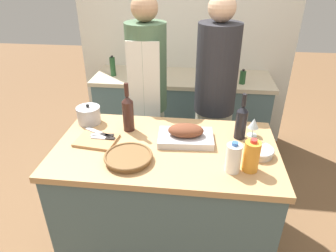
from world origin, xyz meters
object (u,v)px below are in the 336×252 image
Objects in this scene: wicker_basket at (128,157)px; condiment_bottle_short at (113,66)px; milk_jug at (233,158)px; condiment_bottle_extra at (243,77)px; mixing_bowl at (259,151)px; person_cook_aproned at (147,93)px; knife_chef at (100,133)px; wine_bottle_dark at (128,112)px; juice_jug at (251,156)px; stock_pot at (89,115)px; cutting_board at (97,140)px; roasting_pan at (186,135)px; wine_glass_left at (254,124)px; condiment_bottle_tall at (235,69)px; wine_bottle_green at (241,121)px; knife_paring at (104,138)px; knife_bread at (103,135)px; person_cook_guest at (215,95)px.

wicker_basket is 1.34× the size of condiment_bottle_short.
milk_jug is 1.27× the size of condiment_bottle_extra.
person_cook_aproned is at bearing 136.52° from mixing_bowl.
knife_chef is at bearing -131.22° from condiment_bottle_extra.
mixing_bowl is 0.50× the size of wine_bottle_dark.
juice_jug is at bearing -15.49° from knife_chef.
stock_pot is 0.59m from person_cook_aproned.
condiment_bottle_short is at bearing 108.88° from wicker_basket.
cutting_board is 1.38× the size of juice_jug.
milk_jug is 1.49m from condiment_bottle_extra.
wine_bottle_dark reaches higher than roasting_pan.
condiment_bottle_tall reaches higher than wine_glass_left.
mixing_bowl is 1.02m from knife_chef.
cutting_board is at bearing 177.88° from mixing_bowl.
wine_bottle_dark is 1.63× the size of knife_chef.
wine_bottle_green is (-0.02, 0.34, 0.03)m from juice_jug.
mixing_bowl is 0.55× the size of wine_bottle_green.
milk_jug reaches higher than condiment_bottle_tall.
stock_pot is at bearing -139.04° from condiment_bottle_extra.
knife_paring and knife_bread have the same top height.
juice_jug reaches higher than condiment_bottle_tall.
milk_jug is 0.77m from wine_bottle_dark.
knife_chef is 0.12× the size of person_cook_aproned.
juice_jug is 0.93× the size of condiment_bottle_short.
wine_glass_left is at bearing 26.55° from wicker_basket.
roasting_pan is at bearing 144.95° from juice_jug.
milk_jug is at bearing -29.79° from wine_bottle_dark.
cutting_board is 0.87m from milk_jug.
condiment_bottle_short is at bearing 128.18° from juice_jug.
juice_jug is 0.85m from wine_bottle_dark.
person_cook_guest reaches higher than stock_pot.
condiment_bottle_extra is (0.07, -0.14, -0.04)m from condiment_bottle_tall.
cutting_board is 2.15× the size of wine_glass_left.
roasting_pan is 0.39m from milk_jug.
condiment_bottle_tall reaches higher than knife_chef.
condiment_bottle_short is at bearing 134.79° from wine_bottle_green.
condiment_bottle_tall is at bearing 55.28° from knife_bread.
milk_jug reaches higher than condiment_bottle_extra.
wicker_basket is 1.36× the size of knife_chef.
knife_chef is at bearing -108.13° from person_cook_aproned.
wine_bottle_dark is 2.34× the size of condiment_bottle_extra.
person_cook_guest is (-0.28, -0.52, 0.02)m from condiment_bottle_extra.
mixing_bowl reaches higher than knife_paring.
wine_bottle_dark reaches higher than knife_chef.
stock_pot is at bearing 177.33° from wine_glass_left.
roasting_pan is 0.21× the size of person_cook_aproned.
roasting_pan is 0.70m from person_cook_guest.
stock_pot is 1.56m from condiment_bottle_extra.
condiment_bottle_extra is (0.87, 1.09, -0.11)m from wine_bottle_dark.
condiment_bottle_short is (-0.30, 1.30, 0.04)m from knife_bread.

